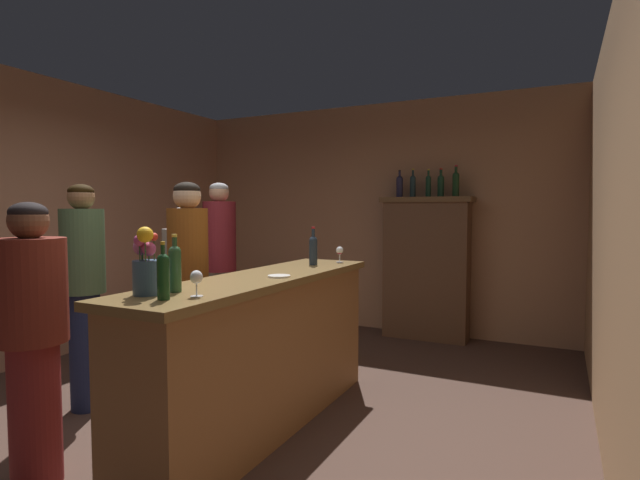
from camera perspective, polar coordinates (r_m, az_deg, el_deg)
floor at (r=3.65m, az=-13.61°, el=-20.67°), size 8.44×8.44×0.00m
wall_back at (r=6.24m, az=6.14°, el=2.67°), size 4.94×0.12×2.81m
wall_right at (r=2.56m, az=33.35°, el=1.05°), size 0.12×6.61×2.81m
bar_counter at (r=3.43m, az=-6.91°, el=-12.83°), size 0.58×2.38×1.05m
display_cabinet at (r=5.79m, az=12.32°, el=-2.88°), size 1.04×0.36×1.64m
wine_bottle_rose at (r=2.75m, az=-16.61°, el=-2.93°), size 0.07×0.07×0.31m
wine_bottle_merlot at (r=3.94m, az=-0.79°, el=-1.01°), size 0.07×0.07×0.31m
wine_bottle_pinot at (r=2.53m, az=-17.87°, el=-3.82°), size 0.06×0.06×0.29m
wine_glass_front at (r=4.15m, az=2.32°, el=-1.36°), size 0.07×0.07×0.13m
wine_glass_mid at (r=2.57m, az=-14.26°, el=-4.37°), size 0.07×0.07×0.14m
flower_arrangement at (r=2.70m, az=-19.70°, el=-2.70°), size 0.18×0.16×0.36m
cheese_plate at (r=3.25m, az=-4.81°, el=-4.24°), size 0.15×0.15×0.01m
display_bottle_left at (r=5.85m, az=9.30°, el=6.32°), size 0.08×0.08×0.32m
display_bottle_midleft at (r=5.80m, az=10.81°, el=6.34°), size 0.07×0.07×0.33m
display_bottle_center at (r=5.76m, az=12.56°, el=6.32°), size 0.06×0.06×0.32m
display_bottle_midright at (r=5.72m, az=13.95°, el=6.33°), size 0.07×0.07×0.32m
display_bottle_right at (r=5.69m, az=15.61°, el=6.47°), size 0.07×0.07×0.35m
patron_by_cabinet at (r=4.41m, az=-15.62°, el=-5.23°), size 0.35×0.35×1.52m
patron_in_navy at (r=4.03m, az=-25.93°, el=-4.73°), size 0.31×0.31×1.68m
patron_near_entrance at (r=5.00m, az=-11.64°, el=-2.42°), size 0.33×0.33×1.77m
patron_in_grey at (r=3.81m, az=-15.14°, el=-4.60°), size 0.30×0.30×1.70m
patron_redhead at (r=3.07m, az=-30.61°, el=-9.19°), size 0.36×0.36×1.53m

